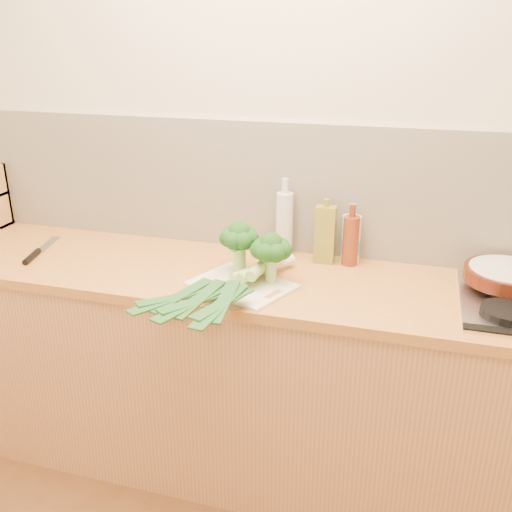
# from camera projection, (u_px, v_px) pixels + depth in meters

# --- Properties ---
(room_shell) EXTENTS (3.50, 3.50, 3.50)m
(room_shell) POSITION_uv_depth(u_px,v_px,m) (279.00, 188.00, 2.35)
(room_shell) COLOR beige
(room_shell) RESTS_ON ground
(counter) EXTENTS (3.20, 0.62, 0.90)m
(counter) POSITION_uv_depth(u_px,v_px,m) (260.00, 375.00, 2.36)
(counter) COLOR tan
(counter) RESTS_ON ground
(chopping_board) EXTENTS (0.43, 0.38, 0.01)m
(chopping_board) POSITION_uv_depth(u_px,v_px,m) (242.00, 285.00, 2.10)
(chopping_board) COLOR silver
(chopping_board) RESTS_ON counter
(broccoli_left) EXTENTS (0.15, 0.15, 0.20)m
(broccoli_left) POSITION_uv_depth(u_px,v_px,m) (239.00, 238.00, 2.15)
(broccoli_left) COLOR #A0C372
(broccoli_left) RESTS_ON chopping_board
(broccoli_right) EXTENTS (0.15, 0.15, 0.19)m
(broccoli_right) POSITION_uv_depth(u_px,v_px,m) (271.00, 249.00, 2.07)
(broccoli_right) COLOR #A0C372
(broccoli_right) RESTS_ON chopping_board
(leek_front) EXTENTS (0.43, 0.63, 0.04)m
(leek_front) POSITION_uv_depth(u_px,v_px,m) (237.00, 277.00, 2.09)
(leek_front) COLOR white
(leek_front) RESTS_ON chopping_board
(leek_mid) EXTENTS (0.29, 0.63, 0.04)m
(leek_mid) POSITION_uv_depth(u_px,v_px,m) (239.00, 280.00, 2.03)
(leek_mid) COLOR white
(leek_mid) RESTS_ON chopping_board
(leek_back) EXTENTS (0.14, 0.69, 0.04)m
(leek_back) POSITION_uv_depth(u_px,v_px,m) (251.00, 276.00, 2.01)
(leek_back) COLOR white
(leek_back) RESTS_ON chopping_board
(chefs_knife) EXTENTS (0.11, 0.34, 0.02)m
(chefs_knife) POSITION_uv_depth(u_px,v_px,m) (36.00, 253.00, 2.38)
(chefs_knife) COLOR silver
(chefs_knife) RESTS_ON counter
(skillet) EXTENTS (0.42, 0.30, 0.05)m
(skillet) POSITION_uv_depth(u_px,v_px,m) (508.00, 275.00, 2.03)
(skillet) COLOR #45160B
(skillet) RESTS_ON gas_hob
(oil_tin) EXTENTS (0.08, 0.05, 0.26)m
(oil_tin) POSITION_uv_depth(u_px,v_px,m) (325.00, 234.00, 2.27)
(oil_tin) COLOR olive
(oil_tin) RESTS_ON counter
(glass_bottle) EXTENTS (0.07, 0.07, 0.33)m
(glass_bottle) POSITION_uv_depth(u_px,v_px,m) (284.00, 223.00, 2.34)
(glass_bottle) COLOR silver
(glass_bottle) RESTS_ON counter
(amber_bottle) EXTENTS (0.06, 0.06, 0.25)m
(amber_bottle) POSITION_uv_depth(u_px,v_px,m) (351.00, 240.00, 2.26)
(amber_bottle) COLOR maroon
(amber_bottle) RESTS_ON counter
(water_bottle) EXTENTS (0.08, 0.08, 0.23)m
(water_bottle) POSITION_uv_depth(u_px,v_px,m) (351.00, 241.00, 2.28)
(water_bottle) COLOR silver
(water_bottle) RESTS_ON counter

